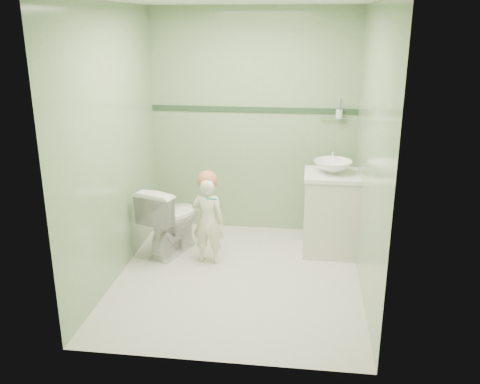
# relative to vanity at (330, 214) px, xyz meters

# --- Properties ---
(ground) EXTENTS (2.50, 2.50, 0.00)m
(ground) POSITION_rel_vanity_xyz_m (-0.84, -0.70, -0.40)
(ground) COLOR beige
(ground) RESTS_ON ground
(room_shell) EXTENTS (2.50, 2.54, 2.40)m
(room_shell) POSITION_rel_vanity_xyz_m (-0.84, -0.70, 0.80)
(room_shell) COLOR #86A978
(room_shell) RESTS_ON ground
(trim_stripe) EXTENTS (2.20, 0.02, 0.05)m
(trim_stripe) POSITION_rel_vanity_xyz_m (-0.84, 0.54, 0.95)
(trim_stripe) COLOR #28452C
(trim_stripe) RESTS_ON room_shell
(vanity) EXTENTS (0.52, 0.50, 0.80)m
(vanity) POSITION_rel_vanity_xyz_m (0.00, 0.00, 0.00)
(vanity) COLOR silver
(vanity) RESTS_ON ground
(counter) EXTENTS (0.54, 0.52, 0.04)m
(counter) POSITION_rel_vanity_xyz_m (0.00, 0.00, 0.41)
(counter) COLOR white
(counter) RESTS_ON vanity
(basin) EXTENTS (0.37, 0.37, 0.13)m
(basin) POSITION_rel_vanity_xyz_m (0.00, 0.00, 0.49)
(basin) COLOR white
(basin) RESTS_ON counter
(faucet) EXTENTS (0.03, 0.13, 0.18)m
(faucet) POSITION_rel_vanity_xyz_m (0.00, 0.19, 0.57)
(faucet) COLOR silver
(faucet) RESTS_ON counter
(cup_holder) EXTENTS (0.26, 0.07, 0.21)m
(cup_holder) POSITION_rel_vanity_xyz_m (0.05, 0.48, 0.93)
(cup_holder) COLOR silver
(cup_holder) RESTS_ON room_shell
(toilet) EXTENTS (0.60, 0.79, 0.71)m
(toilet) POSITION_rel_vanity_xyz_m (-1.58, -0.21, -0.05)
(toilet) COLOR white
(toilet) RESTS_ON ground
(toddler) EXTENTS (0.33, 0.24, 0.86)m
(toddler) POSITION_rel_vanity_xyz_m (-1.17, -0.40, 0.03)
(toddler) COLOR white
(toddler) RESTS_ON ground
(hair_cap) EXTENTS (0.19, 0.19, 0.19)m
(hair_cap) POSITION_rel_vanity_xyz_m (-1.17, -0.37, 0.42)
(hair_cap) COLOR #BE6B4D
(hair_cap) RESTS_ON toddler
(teal_toothbrush) EXTENTS (0.11, 0.14, 0.08)m
(teal_toothbrush) POSITION_rel_vanity_xyz_m (-1.11, -0.53, 0.30)
(teal_toothbrush) COLOR #0D9992
(teal_toothbrush) RESTS_ON toddler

